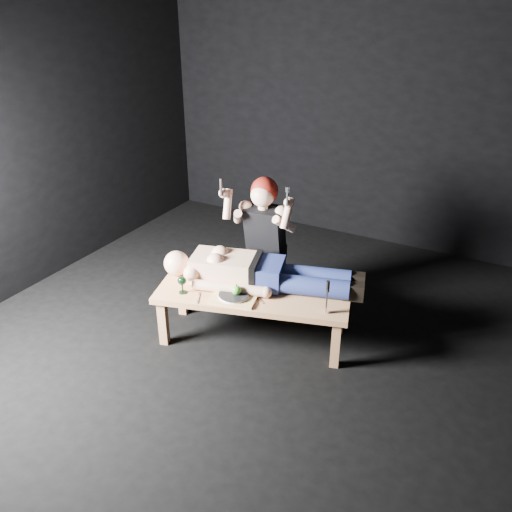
# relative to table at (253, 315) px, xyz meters

# --- Properties ---
(ground) EXTENTS (5.00, 5.00, 0.00)m
(ground) POSITION_rel_table_xyz_m (0.15, -0.08, -0.23)
(ground) COLOR black
(ground) RESTS_ON ground
(back_wall) EXTENTS (5.00, 0.00, 5.00)m
(back_wall) POSITION_rel_table_xyz_m (0.15, 2.42, 1.27)
(back_wall) COLOR black
(back_wall) RESTS_ON ground
(table) EXTENTS (1.66, 1.00, 0.45)m
(table) POSITION_rel_table_xyz_m (0.00, 0.00, 0.00)
(table) COLOR tan
(table) RESTS_ON ground
(lying_man) EXTENTS (1.70, 0.94, 0.28)m
(lying_man) POSITION_rel_table_xyz_m (0.01, 0.14, 0.36)
(lying_man) COLOR #DDA78B
(lying_man) RESTS_ON table
(kneeling_woman) EXTENTS (0.77, 0.85, 1.30)m
(kneeling_woman) POSITION_rel_table_xyz_m (-0.15, 0.55, 0.42)
(kneeling_woman) COLOR black
(kneeling_woman) RESTS_ON ground
(serving_tray) EXTENTS (0.41, 0.33, 0.02)m
(serving_tray) POSITION_rel_table_xyz_m (-0.08, -0.17, 0.24)
(serving_tray) COLOR tan
(serving_tray) RESTS_ON table
(plate) EXTENTS (0.29, 0.29, 0.02)m
(plate) POSITION_rel_table_xyz_m (-0.08, -0.17, 0.26)
(plate) COLOR white
(plate) RESTS_ON serving_tray
(apple) EXTENTS (0.08, 0.08, 0.08)m
(apple) POSITION_rel_table_xyz_m (-0.06, -0.16, 0.30)
(apple) COLOR #3E9329
(apple) RESTS_ON plate
(goblet) EXTENTS (0.09, 0.09, 0.15)m
(goblet) POSITION_rel_table_xyz_m (-0.49, -0.29, 0.30)
(goblet) COLOR black
(goblet) RESTS_ON table
(fork_flat) EXTENTS (0.09, 0.15, 0.01)m
(fork_flat) POSITION_rel_table_xyz_m (-0.33, -0.30, 0.23)
(fork_flat) COLOR #B2B2B7
(fork_flat) RESTS_ON table
(knife_flat) EXTENTS (0.02, 0.17, 0.01)m
(knife_flat) POSITION_rel_table_xyz_m (0.09, -0.18, 0.23)
(knife_flat) COLOR #B2B2B7
(knife_flat) RESTS_ON table
(spoon_flat) EXTENTS (0.14, 0.11, 0.01)m
(spoon_flat) POSITION_rel_table_xyz_m (0.09, -0.08, 0.23)
(spoon_flat) COLOR #B2B2B7
(spoon_flat) RESTS_ON table
(carving_knife) EXTENTS (0.05, 0.05, 0.28)m
(carving_knife) POSITION_rel_table_xyz_m (0.64, -0.01, 0.36)
(carving_knife) COLOR #B2B2B7
(carving_knife) RESTS_ON table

